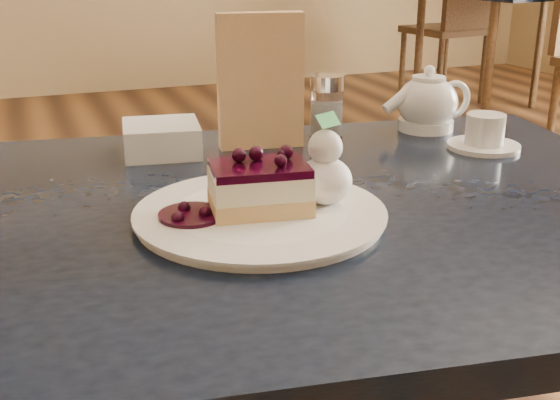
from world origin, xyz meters
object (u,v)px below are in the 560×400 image
object	(u,v)px
tea_set	(438,110)
dessert_plate	(260,215)
cheesecake_slice	(260,188)
main_table	(254,260)
bg_table_far_right	(510,113)

from	to	relation	value
tea_set	dessert_plate	bearing A→B (deg)	-147.16
dessert_plate	tea_set	distance (m)	0.52
cheesecake_slice	dessert_plate	bearing A→B (deg)	71.92
main_table	cheesecake_slice	distance (m)	0.13
tea_set	bg_table_far_right	size ratio (longest dim) A/B	0.13
main_table	bg_table_far_right	distance (m)	3.79
cheesecake_slice	bg_table_far_right	xyz separation A→B (m)	(2.62, 2.74, -0.72)
dessert_plate	cheesecake_slice	xyz separation A→B (m)	(-0.00, -0.00, 0.04)
main_table	tea_set	world-z (taller)	tea_set
main_table	cheesecake_slice	world-z (taller)	cheesecake_slice
tea_set	main_table	bearing A→B (deg)	-151.60
cheesecake_slice	tea_set	xyz separation A→B (m)	(0.44, 0.28, 0.00)
dessert_plate	bg_table_far_right	distance (m)	3.85
dessert_plate	main_table	bearing A→B (deg)	81.52
main_table	dessert_plate	size ratio (longest dim) A/B	4.28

